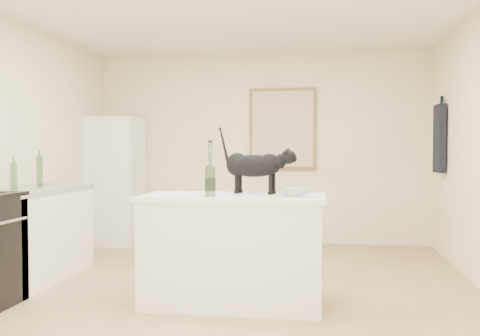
# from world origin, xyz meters

# --- Properties ---
(floor) EXTENTS (5.50, 5.50, 0.00)m
(floor) POSITION_xyz_m (0.00, 0.00, 0.00)
(floor) COLOR tan
(floor) RESTS_ON ground
(wall_back) EXTENTS (4.50, 0.00, 4.50)m
(wall_back) POSITION_xyz_m (0.00, 2.75, 1.30)
(wall_back) COLOR beige
(wall_back) RESTS_ON ground
(wall_front) EXTENTS (4.50, 0.00, 4.50)m
(wall_front) POSITION_xyz_m (0.00, -2.75, 1.30)
(wall_front) COLOR beige
(wall_front) RESTS_ON ground
(island_base) EXTENTS (1.44, 0.67, 0.86)m
(island_base) POSITION_xyz_m (0.10, -0.20, 0.43)
(island_base) COLOR white
(island_base) RESTS_ON floor
(island_top) EXTENTS (1.50, 0.70, 0.04)m
(island_top) POSITION_xyz_m (0.10, -0.20, 0.88)
(island_top) COLOR white
(island_top) RESTS_ON island_base
(left_cabinets) EXTENTS (0.60, 1.40, 0.86)m
(left_cabinets) POSITION_xyz_m (-1.95, 0.30, 0.43)
(left_cabinets) COLOR white
(left_cabinets) RESTS_ON floor
(left_countertop) EXTENTS (0.62, 1.44, 0.04)m
(left_countertop) POSITION_xyz_m (-1.95, 0.30, 0.88)
(left_countertop) COLOR gray
(left_countertop) RESTS_ON left_cabinets
(fridge) EXTENTS (0.68, 0.68, 1.70)m
(fridge) POSITION_xyz_m (-1.95, 2.35, 0.85)
(fridge) COLOR white
(fridge) RESTS_ON floor
(artwork_frame) EXTENTS (0.90, 0.03, 1.10)m
(artwork_frame) POSITION_xyz_m (0.30, 2.72, 1.55)
(artwork_frame) COLOR brown
(artwork_frame) RESTS_ON wall_back
(artwork_canvas) EXTENTS (0.82, 0.00, 1.02)m
(artwork_canvas) POSITION_xyz_m (0.30, 2.70, 1.55)
(artwork_canvas) COLOR beige
(artwork_canvas) RESTS_ON wall_back
(hanging_garment) EXTENTS (0.08, 0.34, 0.80)m
(hanging_garment) POSITION_xyz_m (2.19, 2.05, 1.40)
(hanging_garment) COLOR black
(hanging_garment) RESTS_ON wall_right
(black_cat) EXTENTS (0.62, 0.30, 0.42)m
(black_cat) POSITION_xyz_m (0.25, -0.03, 1.11)
(black_cat) COLOR black
(black_cat) RESTS_ON island_top
(wine_bottle) EXTENTS (0.09, 0.09, 0.39)m
(wine_bottle) POSITION_xyz_m (-0.06, -0.33, 1.10)
(wine_bottle) COLOR #275220
(wine_bottle) RESTS_ON island_top
(glass_bowl) EXTENTS (0.33, 0.33, 0.07)m
(glass_bowl) POSITION_xyz_m (0.60, -0.26, 0.93)
(glass_bowl) COLOR white
(glass_bowl) RESTS_ON island_top
(fridge_paper) EXTENTS (0.04, 0.12, 0.16)m
(fridge_paper) POSITION_xyz_m (-1.60, 2.47, 1.31)
(fridge_paper) COLOR silver
(fridge_paper) RESTS_ON fridge
(counter_bottle_cluster) EXTENTS (0.12, 0.41, 0.31)m
(counter_bottle_cluster) POSITION_xyz_m (-1.97, 0.25, 1.04)
(counter_bottle_cluster) COLOR #1F5B22
(counter_bottle_cluster) RESTS_ON left_countertop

